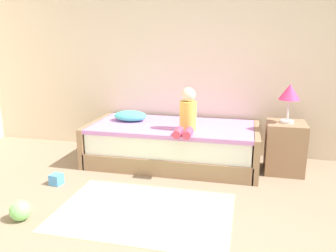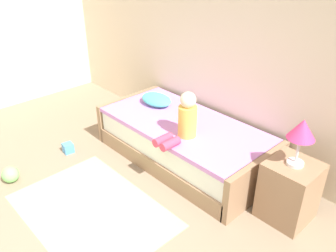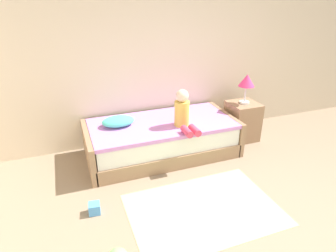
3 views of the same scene
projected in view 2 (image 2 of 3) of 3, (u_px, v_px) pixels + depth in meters
wall_rear at (272, 41)px, 3.46m from camera, size 7.20×0.10×2.90m
bed at (183, 141)px, 4.08m from camera, size 2.11×1.00×0.50m
nightstand at (289, 191)px, 3.20m from camera, size 0.44×0.44×0.60m
table_lamp at (302, 131)px, 2.90m from camera, size 0.24×0.24×0.45m
child_figure at (184, 120)px, 3.57m from camera, size 0.20×0.51×0.50m
pillow at (156, 99)px, 4.36m from camera, size 0.44×0.30×0.13m
toy_ball at (10, 174)px, 3.77m from camera, size 0.18×0.18×0.18m
area_rug at (92, 210)px, 3.40m from camera, size 1.60×1.10×0.01m
toy_block at (68, 148)px, 4.30m from camera, size 0.13×0.13×0.12m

